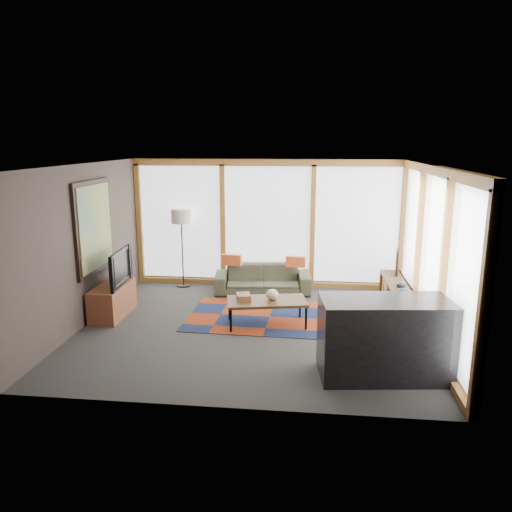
# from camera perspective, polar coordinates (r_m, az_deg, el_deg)

# --- Properties ---
(ground) EXTENTS (5.50, 5.50, 0.00)m
(ground) POSITION_cam_1_polar(r_m,az_deg,el_deg) (8.16, -0.32, -8.18)
(ground) COLOR #2E2E2B
(ground) RESTS_ON ground
(room_envelope) EXTENTS (5.52, 5.02, 2.62)m
(room_envelope) POSITION_cam_1_polar(r_m,az_deg,el_deg) (8.24, 3.55, 3.15)
(room_envelope) COLOR #3D332C
(room_envelope) RESTS_ON ground
(rug) EXTENTS (2.82, 1.86, 0.01)m
(rug) POSITION_cam_1_polar(r_m,az_deg,el_deg) (8.62, 1.57, -6.97)
(rug) COLOR maroon
(rug) RESTS_ON ground
(sofa) EXTENTS (1.95, 0.93, 0.55)m
(sofa) POSITION_cam_1_polar(r_m,az_deg,el_deg) (9.92, 0.76, -2.63)
(sofa) COLOR #343627
(sofa) RESTS_ON ground
(pillow_left) EXTENTS (0.40, 0.17, 0.21)m
(pillow_left) POSITION_cam_1_polar(r_m,az_deg,el_deg) (9.87, -2.79, -0.44)
(pillow_left) COLOR #DC5C26
(pillow_left) RESTS_ON sofa
(pillow_right) EXTENTS (0.39, 0.14, 0.21)m
(pillow_right) POSITION_cam_1_polar(r_m,az_deg,el_deg) (9.75, 4.55, -0.65)
(pillow_right) COLOR #DC5C26
(pillow_right) RESTS_ON sofa
(floor_lamp) EXTENTS (0.41, 0.41, 1.61)m
(floor_lamp) POSITION_cam_1_polar(r_m,az_deg,el_deg) (10.31, -8.42, 0.89)
(floor_lamp) COLOR #33251B
(floor_lamp) RESTS_ON ground
(coffee_table) EXTENTS (1.38, 0.88, 0.43)m
(coffee_table) POSITION_cam_1_polar(r_m,az_deg,el_deg) (8.21, 1.24, -6.47)
(coffee_table) COLOR #34220F
(coffee_table) RESTS_ON ground
(book_stack) EXTENTS (0.28, 0.32, 0.09)m
(book_stack) POSITION_cam_1_polar(r_m,az_deg,el_deg) (8.16, -1.43, -4.67)
(book_stack) COLOR brown
(book_stack) RESTS_ON coffee_table
(vase) EXTENTS (0.25, 0.25, 0.18)m
(vase) POSITION_cam_1_polar(r_m,az_deg,el_deg) (8.14, 1.86, -4.42)
(vase) COLOR beige
(vase) RESTS_ON coffee_table
(bookshelf) EXTENTS (0.37, 2.05, 0.51)m
(bookshelf) POSITION_cam_1_polar(r_m,az_deg,el_deg) (9.10, 15.88, -4.70)
(bookshelf) COLOR #34220F
(bookshelf) RESTS_ON ground
(bowl_a) EXTENTS (0.22, 0.22, 0.11)m
(bowl_a) POSITION_cam_1_polar(r_m,az_deg,el_deg) (8.45, 16.46, -3.91)
(bowl_a) COLOR black
(bowl_a) RESTS_ON bookshelf
(bowl_b) EXTENTS (0.18, 0.18, 0.08)m
(bowl_b) POSITION_cam_1_polar(r_m,az_deg,el_deg) (8.88, 16.24, -3.16)
(bowl_b) COLOR black
(bowl_b) RESTS_ON bookshelf
(shelf_picture) EXTENTS (0.10, 0.35, 0.46)m
(shelf_picture) POSITION_cam_1_polar(r_m,az_deg,el_deg) (9.66, 15.82, -0.70)
(shelf_picture) COLOR black
(shelf_picture) RESTS_ON bookshelf
(tv_console) EXTENTS (0.46, 1.09, 0.55)m
(tv_console) POSITION_cam_1_polar(r_m,az_deg,el_deg) (8.95, -16.06, -4.91)
(tv_console) COLOR brown
(tv_console) RESTS_ON ground
(television) EXTENTS (0.21, 1.07, 0.61)m
(television) POSITION_cam_1_polar(r_m,az_deg,el_deg) (8.80, -15.82, -1.28)
(television) COLOR black
(television) RESTS_ON tv_console
(bar_counter) EXTENTS (1.70, 0.94, 1.02)m
(bar_counter) POSITION_cam_1_polar(r_m,az_deg,el_deg) (6.60, 14.45, -9.11)
(bar_counter) COLOR black
(bar_counter) RESTS_ON ground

